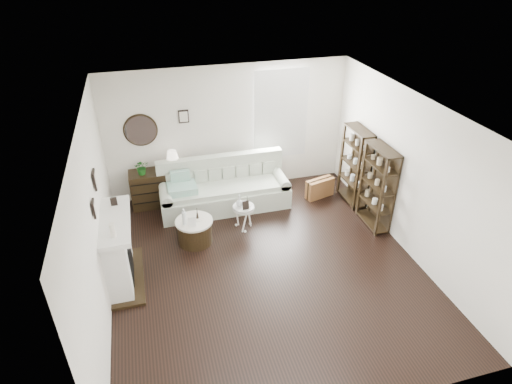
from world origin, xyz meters
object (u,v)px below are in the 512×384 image
object	(u,v)px
sofa	(224,190)
drum_table	(195,231)
dresser	(159,187)
pedestal_table	(244,208)

from	to	relation	value
sofa	drum_table	size ratio (longest dim) A/B	3.86
dresser	drum_table	distance (m)	1.59
drum_table	pedestal_table	xyz separation A→B (m)	(0.95, 0.19, 0.21)
drum_table	dresser	bearing A→B (deg)	108.35
drum_table	pedestal_table	size ratio (longest dim) A/B	1.36
dresser	drum_table	size ratio (longest dim) A/B	1.70
dresser	pedestal_table	xyz separation A→B (m)	(1.45, -1.31, 0.07)
pedestal_table	sofa	bearing A→B (deg)	101.49
sofa	dresser	bearing A→B (deg)	162.80
drum_table	pedestal_table	bearing A→B (deg)	11.01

